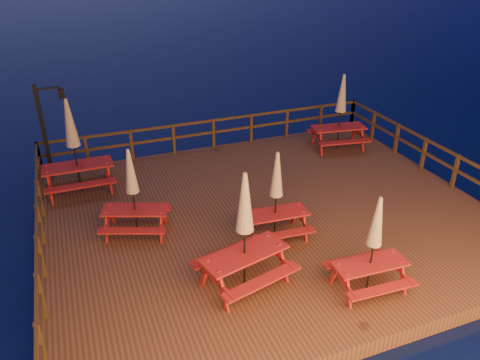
{
  "coord_description": "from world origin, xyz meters",
  "views": [
    {
      "loc": [
        -4.76,
        -10.11,
        7.24
      ],
      "look_at": [
        -0.62,
        0.6,
        1.25
      ],
      "focal_mm": 35.0,
      "sensor_mm": 36.0,
      "label": 1
    }
  ],
  "objects": [
    {
      "name": "picnic_table_0",
      "position": [
        -0.34,
        -1.12,
        1.63
      ],
      "size": [
        1.75,
        1.48,
        2.37
      ],
      "rotation": [
        0.0,
        0.0,
        -0.07
      ],
      "color": "maroon",
      "rests_on": "deck"
    },
    {
      "name": "ground",
      "position": [
        0.0,
        0.0,
        0.0
      ],
      "size": [
        500.0,
        500.0,
        0.0
      ],
      "primitive_type": "plane",
      "color": "black",
      "rests_on": "ground"
    },
    {
      "name": "picnic_table_1",
      "position": [
        -4.76,
        3.21,
        1.9
      ],
      "size": [
        2.01,
        1.66,
        2.88
      ],
      "rotation": [
        0.0,
        0.0,
        0.0
      ],
      "color": "maroon",
      "rests_on": "deck"
    },
    {
      "name": "picnic_table_2",
      "position": [
        4.2,
        3.23,
        1.8
      ],
      "size": [
        2.11,
        1.83,
        2.7
      ],
      "rotation": [
        0.0,
        0.0,
        -0.16
      ],
      "color": "maroon",
      "rests_on": "deck"
    },
    {
      "name": "lamp_post",
      "position": [
        -5.39,
        4.55,
        2.2
      ],
      "size": [
        0.85,
        0.18,
        3.0
      ],
      "color": "black",
      "rests_on": "deck"
    },
    {
      "name": "picnic_table_4",
      "position": [
        0.71,
        -3.67,
        1.59
      ],
      "size": [
        1.65,
        1.38,
        2.28
      ],
      "rotation": [
        0.0,
        0.0,
        -0.05
      ],
      "color": "maroon",
      "rests_on": "deck"
    },
    {
      "name": "deck",
      "position": [
        0.0,
        0.0,
        0.2
      ],
      "size": [
        12.0,
        10.0,
        0.4
      ],
      "primitive_type": "cube",
      "color": "#4A2C17",
      "rests_on": "ground"
    },
    {
      "name": "deck_piles",
      "position": [
        0.0,
        0.0,
        -0.3
      ],
      "size": [
        11.44,
        9.44,
        1.4
      ],
      "color": "#3E2B13",
      "rests_on": "ground"
    },
    {
      "name": "railing",
      "position": [
        0.0,
        1.78,
        1.16
      ],
      "size": [
        11.8,
        9.75,
        1.1
      ],
      "color": "#3E2B13",
      "rests_on": "deck"
    },
    {
      "name": "picnic_table_3",
      "position": [
        -1.72,
        -2.54,
        1.82
      ],
      "size": [
        2.24,
        2.0,
        2.74
      ],
      "rotation": [
        0.0,
        0.0,
        0.25
      ],
      "color": "maroon",
      "rests_on": "deck"
    },
    {
      "name": "picnic_table_5",
      "position": [
        -3.58,
        0.32,
        1.63
      ],
      "size": [
        2.03,
        1.86,
        2.37
      ],
      "rotation": [
        0.0,
        0.0,
        -0.37
      ],
      "color": "maroon",
      "rests_on": "deck"
    }
  ]
}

